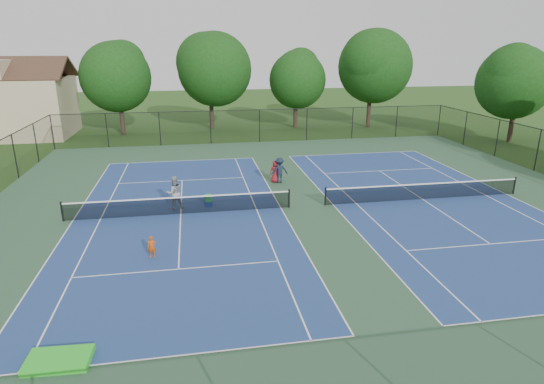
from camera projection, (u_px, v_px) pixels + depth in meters
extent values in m
plane|color=#234716|center=(307.00, 206.00, 25.57)|extent=(140.00, 140.00, 0.00)
cube|color=#30563B|center=(307.00, 206.00, 25.57)|extent=(36.00, 36.00, 0.01)
cube|color=navy|center=(181.00, 214.00, 24.41)|extent=(10.97, 23.77, 0.00)
cube|color=white|center=(183.00, 161.00, 35.53)|extent=(10.97, 0.06, 0.00)
cube|color=white|center=(175.00, 356.00, 13.28)|extent=(10.97, 0.06, 0.00)
cube|color=white|center=(73.00, 220.00, 23.50)|extent=(0.06, 23.77, 0.00)
cube|color=white|center=(281.00, 208.00, 25.31)|extent=(0.06, 23.77, 0.00)
cube|color=white|center=(101.00, 219.00, 23.72)|extent=(0.06, 23.77, 0.00)
cube|color=white|center=(256.00, 209.00, 25.09)|extent=(0.06, 23.77, 0.00)
cube|color=white|center=(182.00, 180.00, 30.40)|extent=(8.23, 0.06, 0.00)
cube|color=white|center=(179.00, 269.00, 18.41)|extent=(8.23, 0.06, 0.00)
cube|color=white|center=(181.00, 214.00, 24.41)|extent=(0.06, 12.80, 0.00)
cylinder|color=black|center=(62.00, 212.00, 23.26)|extent=(0.10, 0.10, 1.07)
cylinder|color=black|center=(289.00, 198.00, 25.23)|extent=(0.10, 0.10, 1.07)
cube|color=black|center=(180.00, 206.00, 24.26)|extent=(11.90, 0.01, 0.90)
cube|color=white|center=(180.00, 197.00, 24.12)|extent=(11.90, 0.04, 0.07)
cube|color=navy|center=(423.00, 199.00, 26.73)|extent=(10.97, 23.77, 0.00)
cube|color=white|center=(353.00, 154.00, 37.85)|extent=(10.97, 0.06, 0.00)
cube|color=white|center=(333.00, 205.00, 25.82)|extent=(0.06, 23.77, 0.00)
cube|color=white|center=(506.00, 194.00, 27.63)|extent=(0.06, 23.77, 0.00)
cube|color=white|center=(356.00, 203.00, 26.04)|extent=(0.06, 23.77, 0.00)
cube|color=white|center=(486.00, 195.00, 27.41)|extent=(0.06, 23.77, 0.00)
cube|color=white|center=(379.00, 171.00, 32.72)|extent=(8.23, 0.06, 0.00)
cube|color=white|center=(490.00, 244.00, 20.73)|extent=(8.23, 0.06, 0.00)
cube|color=white|center=(423.00, 199.00, 26.73)|extent=(0.06, 12.80, 0.00)
cylinder|color=black|center=(325.00, 196.00, 25.58)|extent=(0.10, 0.10, 1.07)
cylinder|color=black|center=(514.00, 185.00, 27.55)|extent=(0.10, 0.10, 1.07)
cube|color=black|center=(423.00, 192.00, 26.58)|extent=(11.90, 0.01, 0.90)
cube|color=white|center=(424.00, 184.00, 26.44)|extent=(11.90, 0.04, 0.07)
cylinder|color=black|center=(52.00, 132.00, 38.97)|extent=(0.08, 0.08, 3.00)
cylinder|color=black|center=(107.00, 131.00, 39.72)|extent=(0.08, 0.08, 3.00)
cylinder|color=black|center=(160.00, 129.00, 40.47)|extent=(0.08, 0.08, 3.00)
cylinder|color=black|center=(211.00, 128.00, 41.21)|extent=(0.08, 0.08, 3.00)
cylinder|color=black|center=(260.00, 126.00, 41.96)|extent=(0.08, 0.08, 3.00)
cylinder|color=black|center=(307.00, 125.00, 42.70)|extent=(0.08, 0.08, 3.00)
cylinder|color=black|center=(352.00, 123.00, 43.45)|extent=(0.08, 0.08, 3.00)
cylinder|color=black|center=(396.00, 122.00, 44.19)|extent=(0.08, 0.08, 3.00)
cylinder|color=black|center=(439.00, 121.00, 44.94)|extent=(0.08, 0.08, 3.00)
cylinder|color=black|center=(538.00, 150.00, 32.30)|extent=(0.08, 0.08, 3.00)
cylinder|color=black|center=(497.00, 138.00, 36.51)|extent=(0.08, 0.08, 3.00)
cylinder|color=black|center=(15.00, 157.00, 30.55)|extent=(0.08, 0.08, 3.00)
cylinder|color=black|center=(465.00, 128.00, 40.73)|extent=(0.08, 0.08, 3.00)
cylinder|color=black|center=(36.00, 143.00, 34.76)|extent=(0.08, 0.08, 3.00)
cube|color=black|center=(260.00, 126.00, 41.96)|extent=(36.00, 0.01, 3.00)
cube|color=black|center=(259.00, 110.00, 41.49)|extent=(36.00, 0.05, 0.05)
cylinder|color=#2D2116|center=(122.00, 116.00, 45.30)|extent=(0.44, 0.44, 3.78)
sphere|color=#15360E|center=(118.00, 77.00, 44.13)|extent=(6.80, 6.80, 6.80)
sphere|color=#15360E|center=(117.00, 70.00, 43.93)|extent=(5.58, 5.58, 5.58)
sphere|color=#15360E|center=(116.00, 63.00, 43.72)|extent=(4.35, 4.35, 4.35)
cylinder|color=#2D2116|center=(211.00, 109.00, 48.61)|extent=(0.44, 0.44, 4.14)
sphere|color=#15360E|center=(210.00, 69.00, 47.32)|extent=(7.60, 7.60, 7.60)
sphere|color=#15360E|center=(210.00, 63.00, 47.12)|extent=(6.23, 6.23, 6.23)
sphere|color=#15360E|center=(209.00, 57.00, 46.93)|extent=(4.86, 4.86, 4.86)
cylinder|color=#2D2116|center=(295.00, 112.00, 49.27)|extent=(0.44, 0.44, 3.42)
sphere|color=#15360E|center=(296.00, 80.00, 48.23)|extent=(6.00, 6.00, 6.00)
sphere|color=#15360E|center=(296.00, 73.00, 48.01)|extent=(4.92, 4.92, 4.92)
sphere|color=#15360E|center=(296.00, 66.00, 47.80)|extent=(3.84, 3.84, 3.84)
cylinder|color=#2D2116|center=(369.00, 107.00, 49.52)|extent=(0.44, 0.44, 4.32)
sphere|color=#15360E|center=(372.00, 66.00, 48.19)|extent=(7.80, 7.80, 7.80)
sphere|color=#15360E|center=(372.00, 60.00, 48.00)|extent=(6.40, 6.40, 6.40)
sphere|color=#15360E|center=(372.00, 54.00, 47.81)|extent=(4.99, 4.99, 4.99)
cylinder|color=#2D2116|center=(512.00, 123.00, 41.93)|extent=(0.44, 0.44, 3.60)
sphere|color=#15360E|center=(518.00, 83.00, 40.81)|extent=(6.60, 6.60, 6.60)
sphere|color=#15360E|center=(520.00, 75.00, 40.60)|extent=(5.41, 5.41, 5.41)
sphere|color=#15360E|center=(521.00, 67.00, 40.39)|extent=(4.22, 4.22, 4.22)
cube|color=tan|center=(16.00, 108.00, 44.30)|extent=(10.00, 8.00, 5.60)
cube|color=tan|center=(9.00, 69.00, 43.16)|extent=(1.20, 8.00, 1.76)
cube|color=#422B1E|center=(1.00, 69.00, 41.25)|extent=(10.80, 4.10, 2.15)
cube|color=#422B1E|center=(16.00, 67.00, 45.00)|extent=(10.80, 4.10, 2.15)
imported|color=#CD4B0D|center=(152.00, 247.00, 19.32)|extent=(0.36, 0.25, 0.97)
imported|color=#97979A|center=(174.00, 193.00, 24.91)|extent=(1.06, 0.92, 1.87)
imported|color=#162132|center=(280.00, 170.00, 29.69)|extent=(1.11, 0.67, 1.69)
imported|color=maroon|center=(275.00, 171.00, 29.82)|extent=(0.78, 0.56, 1.48)
cube|color=#163298|center=(208.00, 204.00, 25.57)|extent=(0.44, 0.39, 0.29)
cube|color=green|center=(208.00, 198.00, 25.46)|extent=(0.39, 0.34, 0.39)
cube|color=green|center=(59.00, 360.00, 12.96)|extent=(1.84, 1.16, 0.20)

